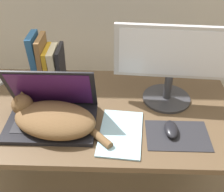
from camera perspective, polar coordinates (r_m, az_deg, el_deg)
name	(u,v)px	position (r m, az deg, el deg)	size (l,w,h in m)	color
desk	(94,122)	(1.35, -3.75, -5.21)	(1.31, 0.67, 0.73)	brown
laptop	(51,112)	(1.23, -12.23, -3.28)	(0.38, 0.26, 0.25)	black
cat	(52,118)	(1.19, -12.08, -4.43)	(0.44, 0.28, 0.13)	brown
external_monitor	(171,62)	(1.27, 11.99, 6.72)	(0.51, 0.23, 0.37)	#333338
mousepad	(177,135)	(1.19, 13.16, -7.80)	(0.26, 0.18, 0.00)	#232328
computer_mouse	(171,129)	(1.19, 11.92, -6.63)	(0.06, 0.10, 0.03)	black
book_row	(47,62)	(1.47, -13.10, 6.78)	(0.15, 0.15, 0.26)	#285B93
notepad	(121,133)	(1.17, 1.79, -7.52)	(0.20, 0.29, 0.01)	#99C6E0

